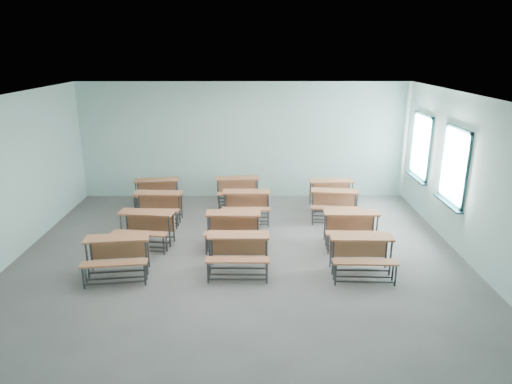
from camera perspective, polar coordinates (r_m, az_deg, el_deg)
room at (r=8.80m, az=-1.55°, el=1.43°), size 9.04×8.04×3.24m
desk_unit_r0c0 at (r=8.81m, az=-16.98°, el=-7.09°), size 1.24×0.91×0.72m
desk_unit_r0c1 at (r=8.56m, az=-2.23°, el=-7.02°), size 1.16×0.79×0.72m
desk_unit_r0c2 at (r=8.70m, az=13.07°, el=-7.08°), size 1.17×0.81×0.72m
desk_unit_r1c0 at (r=9.97m, az=-13.63°, el=-3.88°), size 1.24×0.91×0.72m
desk_unit_r1c1 at (r=9.67m, az=-2.86°, el=-4.07°), size 1.17×0.80×0.72m
desk_unit_r1c2 at (r=9.89m, az=11.84°, el=-3.93°), size 1.18×0.81×0.72m
desk_unit_r2c0 at (r=11.22m, az=-12.19°, el=-1.36°), size 1.17×0.81×0.72m
desk_unit_r2c1 at (r=11.07m, az=-1.20°, el=-1.20°), size 1.16×0.79×0.72m
desk_unit_r2c2 at (r=11.30m, az=9.81°, el=-1.07°), size 1.23×0.89×0.72m
desk_unit_r3c0 at (r=12.35m, az=-12.32°, el=0.39°), size 1.23×0.89×0.72m
desk_unit_r3c1 at (r=12.25m, az=-2.28°, el=0.65°), size 1.24×0.90×0.72m
desk_unit_r3c2 at (r=12.15m, az=9.50°, el=0.27°), size 1.20×0.85×0.72m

